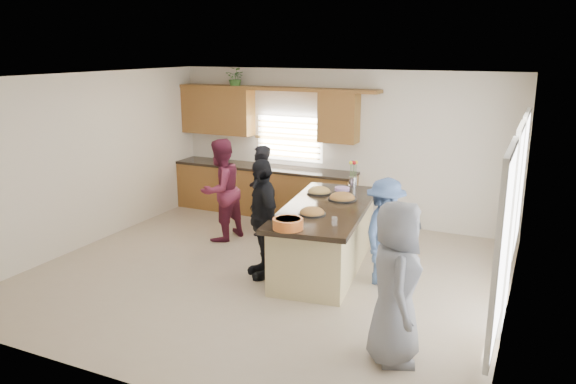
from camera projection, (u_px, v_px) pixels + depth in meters
The scene contains 18 objects.
floor at pixel (266, 274), 8.12m from camera, with size 6.50×6.50×0.00m, color tan.
room_shell at pixel (265, 144), 7.65m from camera, with size 6.52×6.02×2.81m.
back_cabinetry at pixel (262, 168), 10.89m from camera, with size 4.08×0.66×2.46m.
right_wall_glazing at pixel (512, 215), 6.35m from camera, with size 0.06×4.00×2.25m.
island at pixel (325, 238), 8.26m from camera, with size 1.50×2.83×0.95m.
platter_front at pixel (312, 213), 7.70m from camera, with size 0.38×0.38×0.15m.
platter_mid at pixel (342, 198), 8.45m from camera, with size 0.43×0.43×0.17m.
platter_back at pixel (319, 192), 8.82m from camera, with size 0.40×0.40×0.16m.
salad_bowl at pixel (288, 223), 7.09m from camera, with size 0.39×0.39×0.14m.
clear_cup at pixel (334, 221), 7.22m from camera, with size 0.07×0.07×0.11m, color white.
plate_stack at pixel (342, 189), 8.99m from camera, with size 0.24×0.24×0.05m, color #CA9AE0.
flower_vase at pixel (353, 174), 9.19m from camera, with size 0.14×0.14×0.44m.
potted_plant at pixel (236, 78), 10.79m from camera, with size 0.37×0.32×0.41m, color #396D2B.
woman_left_back at pixel (260, 190), 9.69m from camera, with size 0.57×0.37×1.56m, color black.
woman_left_mid at pixel (221, 190), 9.38m from camera, with size 0.84×0.65×1.73m, color maroon.
woman_left_front at pixel (263, 218), 7.86m from camera, with size 1.00×0.42×1.70m, color black.
woman_right_back at pixel (385, 232), 7.62m from camera, with size 0.96×0.55×1.49m, color #3B5380.
woman_right_front at pixel (396, 283), 5.69m from camera, with size 0.84×0.55×1.72m, color slate.
Camera 1 is at (3.48, -6.72, 3.18)m, focal length 35.00 mm.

